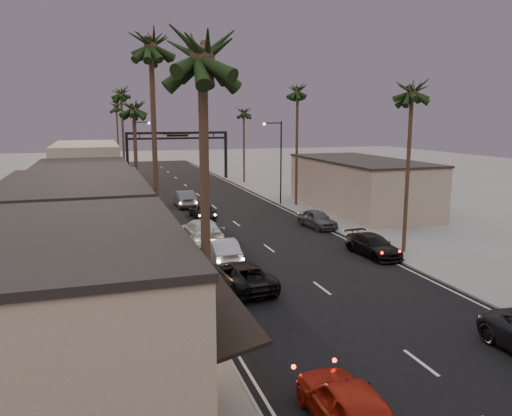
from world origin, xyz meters
TOP-DOWN VIEW (x-y plane):
  - ground at (0.00, 40.00)m, footprint 200.00×200.00m
  - road at (0.00, 45.00)m, footprint 14.00×120.00m
  - sidewalk_left at (-9.50, 52.00)m, footprint 5.00×92.00m
  - sidewalk_right at (9.50, 52.00)m, footprint 5.00×92.00m
  - storefront_near at (-13.00, 12.00)m, footprint 8.00×12.00m
  - storefront_mid at (-13.00, 26.00)m, footprint 8.00×14.00m
  - storefront_far at (-13.00, 42.00)m, footprint 8.00×16.00m
  - storefront_dist at (-13.00, 65.00)m, footprint 8.00×20.00m
  - building_right at (14.00, 40.00)m, footprint 8.00×18.00m
  - arch at (0.00, 70.00)m, footprint 15.20×0.40m
  - streetlight_right at (6.92, 45.00)m, footprint 2.13×0.30m
  - streetlight_left at (-6.92, 58.00)m, footprint 2.13×0.30m
  - palm_la at (-8.60, 9.00)m, footprint 3.20×3.20m
  - palm_lb at (-8.60, 22.00)m, footprint 3.20×3.20m
  - palm_lc at (-8.60, 36.00)m, footprint 3.20×3.20m
  - palm_ld at (-8.60, 55.00)m, footprint 3.20×3.20m
  - palm_ra at (8.60, 24.00)m, footprint 3.20×3.20m
  - palm_rb at (8.60, 44.00)m, footprint 3.20×3.20m
  - palm_rc at (8.60, 64.00)m, footprint 3.20×3.20m
  - palm_far at (-8.30, 78.00)m, footprint 3.20×3.20m
  - oncoming_red at (-4.73, 7.00)m, footprint 2.22×5.04m
  - oncoming_pickup at (-4.33, 20.32)m, footprint 3.12×5.83m
  - oncoming_silver at (-4.07, 25.82)m, footprint 1.82×4.89m
  - oncoming_white at (-4.26, 31.32)m, footprint 2.56×6.18m
  - oncoming_dgrey at (-2.35, 40.46)m, footprint 2.21×4.47m
  - oncoming_grey_far at (-2.96, 47.19)m, footprint 1.87×5.25m
  - curbside_black at (6.20, 24.03)m, footprint 2.42×5.11m
  - curbside_grey at (6.20, 33.31)m, footprint 2.39×4.70m

SIDE VIEW (x-z plane):
  - ground at x=0.00m, z-range 0.00..0.00m
  - road at x=0.00m, z-range -0.01..0.01m
  - sidewalk_left at x=-9.50m, z-range 0.00..0.12m
  - sidewalk_right at x=9.50m, z-range 0.00..0.12m
  - curbside_black at x=6.20m, z-range 0.00..1.44m
  - oncoming_dgrey at x=-2.35m, z-range 0.00..1.47m
  - curbside_grey at x=6.20m, z-range 0.00..1.53m
  - oncoming_pickup at x=-4.33m, z-range 0.00..1.56m
  - oncoming_silver at x=-4.07m, z-range 0.00..1.60m
  - oncoming_red at x=-4.73m, z-range 0.00..1.69m
  - oncoming_grey_far at x=-2.96m, z-range 0.00..1.72m
  - oncoming_white at x=-4.26m, z-range 0.00..1.79m
  - storefront_far at x=-13.00m, z-range 0.00..5.00m
  - building_right at x=14.00m, z-range 0.00..5.00m
  - storefront_near at x=-13.00m, z-range 0.00..5.50m
  - storefront_mid at x=-13.00m, z-range 0.00..5.50m
  - storefront_dist at x=-13.00m, z-range 0.00..6.00m
  - streetlight_right at x=6.92m, z-range 0.83..9.83m
  - streetlight_left at x=-6.92m, z-range 0.83..9.83m
  - arch at x=0.00m, z-range 1.90..9.17m
  - palm_lc at x=-8.60m, z-range 4.37..16.57m
  - palm_rc at x=8.60m, z-range 4.37..16.57m
  - palm_la at x=-8.60m, z-range 4.84..18.04m
  - palm_ra at x=8.60m, z-range 4.84..18.04m
  - palm_far at x=-8.30m, z-range 4.84..18.04m
  - palm_ld at x=-8.60m, z-range 5.32..19.52m
  - palm_rb at x=8.60m, z-range 5.32..19.52m
  - palm_lb at x=-8.60m, z-range 5.79..20.99m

